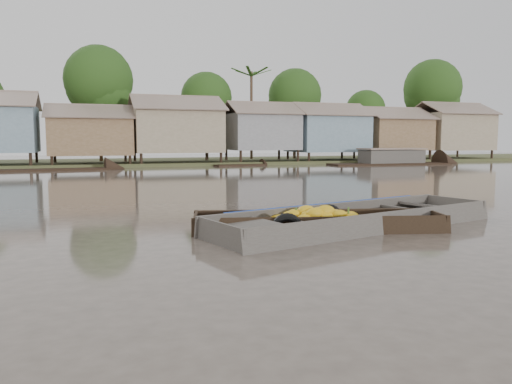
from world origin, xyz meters
name	(u,v)px	position (x,y,z in m)	size (l,w,h in m)	color
ground	(308,235)	(0.00, 0.00, 0.00)	(120.00, 120.00, 0.00)	#4C433A
riverbank	(177,126)	(3.03, 31.86, 3.07)	(120.00, 12.47, 10.22)	#384723
banana_boat	(314,223)	(0.40, 0.51, 0.15)	(5.60, 2.66, 0.74)	black
viewer_boat	(357,225)	(1.47, 0.52, 0.06)	(7.50, 3.67, 0.58)	#443D39
distant_boats	(308,163)	(11.71, 25.07, 0.22)	(44.75, 4.34, 1.38)	black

